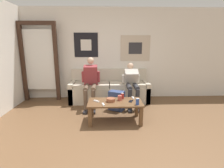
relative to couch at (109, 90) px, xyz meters
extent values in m
plane|color=brown|center=(-0.11, -2.34, -0.30)|extent=(18.00, 18.00, 0.00)
cube|color=white|center=(-0.11, 0.37, 0.97)|extent=(10.00, 0.05, 2.55)
cube|color=black|center=(-0.64, 0.33, 1.23)|extent=(0.67, 0.01, 0.67)
cube|color=silver|center=(-0.64, 0.33, 1.23)|extent=(0.30, 0.01, 0.30)
cube|color=beige|center=(0.75, 0.33, 1.14)|extent=(0.85, 0.01, 0.72)
cube|color=#2D2D33|center=(0.75, 0.33, 1.14)|extent=(0.38, 0.01, 0.32)
cube|color=#382319|center=(-2.35, 0.14, 0.72)|extent=(0.10, 0.10, 2.05)
cube|color=#382319|center=(-1.45, 0.14, 0.72)|extent=(0.10, 0.10, 2.05)
cube|color=#382319|center=(-1.90, 0.14, 1.80)|extent=(1.00, 0.10, 0.10)
cube|color=silver|center=(-1.90, 0.16, 0.83)|extent=(0.82, 0.02, 1.64)
cube|color=beige|center=(0.00, 0.28, 0.13)|extent=(2.15, 0.13, 0.86)
cube|color=beige|center=(0.00, -0.09, -0.09)|extent=(2.15, 0.61, 0.43)
cube|color=beige|center=(-1.01, -0.09, -0.03)|extent=(0.12, 0.61, 0.55)
cube|color=beige|center=(1.01, -0.09, -0.03)|extent=(0.12, 0.61, 0.55)
cube|color=beige|center=(-0.48, -0.09, 0.18)|extent=(0.93, 0.57, 0.10)
cube|color=beige|center=(0.48, -0.09, 0.18)|extent=(0.93, 0.57, 0.10)
cube|color=brown|center=(0.09, -1.34, 0.11)|extent=(1.10, 0.59, 0.03)
cube|color=brown|center=(-0.41, -1.10, -0.11)|extent=(0.07, 0.07, 0.39)
cube|color=brown|center=(0.58, -1.10, -0.11)|extent=(0.07, 0.07, 0.39)
cube|color=brown|center=(-0.41, -1.58, -0.11)|extent=(0.07, 0.07, 0.39)
cube|color=brown|center=(0.58, -1.58, -0.11)|extent=(0.07, 0.07, 0.39)
cylinder|color=brown|center=(-0.57, -0.57, 0.23)|extent=(0.11, 0.48, 0.11)
cylinder|color=brown|center=(-0.57, -0.81, -0.02)|extent=(0.10, 0.10, 0.51)
cube|color=#232328|center=(-0.57, -0.88, -0.28)|extent=(0.11, 0.25, 0.05)
cylinder|color=brown|center=(-0.39, -0.57, 0.23)|extent=(0.11, 0.48, 0.11)
cylinder|color=brown|center=(-0.39, -0.81, -0.02)|extent=(0.10, 0.10, 0.51)
cube|color=#232328|center=(-0.39, -0.88, -0.28)|extent=(0.11, 0.25, 0.05)
cube|color=maroon|center=(-0.48, -0.29, 0.48)|extent=(0.35, 0.32, 0.54)
sphere|color=beige|center=(-0.48, -0.22, 0.85)|extent=(0.17, 0.17, 0.17)
cylinder|color=maroon|center=(-0.68, -0.29, 0.44)|extent=(0.08, 0.11, 0.28)
cylinder|color=maroon|center=(-0.29, -0.29, 0.44)|extent=(0.08, 0.11, 0.28)
cylinder|color=#2D2D33|center=(0.48, -0.55, 0.23)|extent=(0.11, 0.44, 0.11)
cylinder|color=#2D2D33|center=(0.48, -0.77, -0.02)|extent=(0.10, 0.10, 0.51)
cube|color=#232328|center=(0.48, -0.84, -0.28)|extent=(0.11, 0.25, 0.05)
cylinder|color=#2D2D33|center=(0.66, -0.55, 0.23)|extent=(0.11, 0.44, 0.11)
cylinder|color=#2D2D33|center=(0.66, -0.77, -0.02)|extent=(0.10, 0.10, 0.51)
cube|color=#232328|center=(0.66, -0.84, -0.28)|extent=(0.11, 0.25, 0.05)
cube|color=beige|center=(0.57, -0.23, 0.40)|extent=(0.35, 0.40, 0.46)
sphere|color=beige|center=(0.57, -0.07, 0.69)|extent=(0.17, 0.17, 0.17)
cylinder|color=beige|center=(0.37, -0.21, 0.36)|extent=(0.08, 0.13, 0.23)
cylinder|color=beige|center=(0.76, -0.21, 0.36)|extent=(0.08, 0.13, 0.23)
cube|color=navy|center=(0.16, -0.72, -0.07)|extent=(0.41, 0.35, 0.47)
cube|color=navy|center=(0.11, -0.80, -0.17)|extent=(0.25, 0.18, 0.21)
cylinder|color=brown|center=(0.00, -1.33, 0.16)|extent=(0.18, 0.18, 0.07)
torus|color=brown|center=(0.00, -1.33, 0.19)|extent=(0.18, 0.18, 0.02)
cylinder|color=#B24C42|center=(0.19, -1.26, 0.17)|extent=(0.09, 0.09, 0.10)
cylinder|color=black|center=(0.19, -1.26, 0.23)|extent=(0.00, 0.00, 0.01)
cylinder|color=#28479E|center=(0.51, -1.54, 0.18)|extent=(0.07, 0.07, 0.12)
cylinder|color=silver|center=(0.51, -1.54, 0.24)|extent=(0.06, 0.06, 0.00)
cylinder|color=maroon|center=(0.26, -1.15, 0.18)|extent=(0.07, 0.07, 0.12)
cylinder|color=silver|center=(0.26, -1.15, 0.24)|extent=(0.06, 0.06, 0.00)
cube|color=white|center=(-0.29, -1.33, 0.13)|extent=(0.13, 0.12, 0.02)
cylinder|color=#333842|center=(-0.31, -1.31, 0.15)|extent=(0.01, 0.01, 0.00)
cube|color=white|center=(-0.15, -1.53, 0.13)|extent=(0.06, 0.15, 0.02)
cylinder|color=#333842|center=(-0.15, -1.50, 0.15)|extent=(0.01, 0.01, 0.00)
cube|color=white|center=(0.49, -1.14, 0.13)|extent=(0.05, 0.15, 0.02)
cylinder|color=#333842|center=(0.49, -1.11, 0.15)|extent=(0.01, 0.01, 0.00)
cube|color=black|center=(0.41, -1.34, 0.13)|extent=(0.11, 0.15, 0.01)
cube|color=black|center=(0.41, -1.34, 0.13)|extent=(0.10, 0.14, 0.00)
camera|label=1|loc=(-0.09, -4.72, 1.28)|focal=28.00mm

